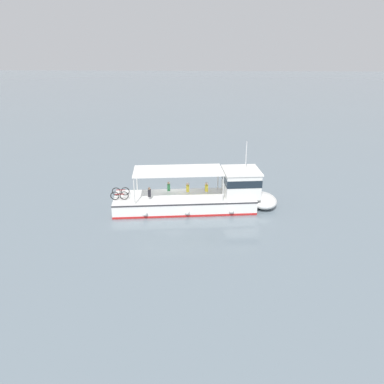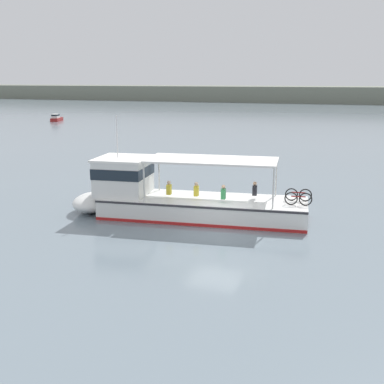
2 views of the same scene
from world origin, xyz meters
TOP-DOWN VIEW (x-y plane):
  - ground_plane at (0.00, 0.00)m, footprint 400.00×400.00m
  - ferry_main at (-2.93, 1.74)m, footprint 13.03×4.79m

SIDE VIEW (x-z plane):
  - ground_plane at x=0.00m, z-range 0.00..0.00m
  - ferry_main at x=-2.93m, z-range -1.64..3.68m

